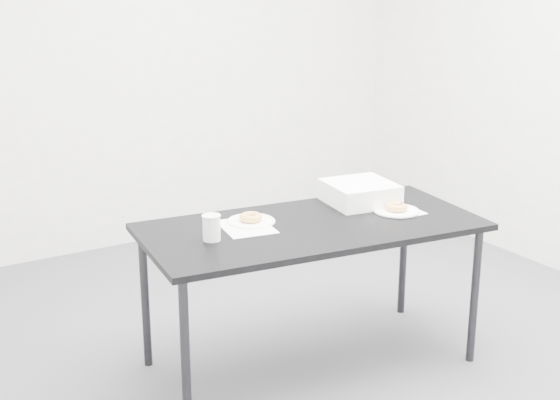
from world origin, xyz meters
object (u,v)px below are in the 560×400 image
plate_far (251,221)px  donut_near (397,207)px  coffee_cup (211,228)px  plate_near (396,211)px  bakery_box (360,193)px  scorecard (246,227)px  donut_far (251,217)px  pen (252,219)px  table (311,235)px

plate_far → donut_near: bearing=-19.4°
donut_near → coffee_cup: bearing=173.4°
plate_near → bakery_box: 0.24m
donut_near → bakery_box: bakery_box is taller
scorecard → donut_far: (0.06, 0.05, 0.02)m
pen → plate_near: 0.73m
pen → donut_far: bearing=-159.2°
plate_near → coffee_cup: bearing=173.4°
bakery_box → coffee_cup: bearing=-165.0°
plate_near → donut_far: 0.74m
plate_near → bakery_box: (-0.06, 0.22, 0.05)m
table → donut_near: bearing=-1.4°
pen → plate_near: (0.68, -0.27, -0.00)m
pen → bakery_box: bakery_box is taller
donut_far → coffee_cup: size_ratio=0.91×
plate_near → scorecard: bearing=165.6°
donut_far → bakery_box: 0.63m
table → donut_near: 0.48m
plate_far → donut_far: donut_far is taller
pen → donut_far: size_ratio=1.22×
table → bakery_box: 0.44m
table → donut_far: donut_far is taller
scorecard → plate_near: bearing=-5.1°
pen → plate_far: size_ratio=0.57×
coffee_cup → plate_far: bearing=25.6°
plate_far → pen: bearing=54.5°
plate_near → bakery_box: bakery_box is taller
scorecard → bakery_box: bakery_box is taller
pen → bakery_box: bearing=-37.5°
table → plate_far: plate_far is taller
coffee_cup → plate_near: bearing=-6.6°
plate_near → donut_far: donut_far is taller
scorecard → bakery_box: size_ratio=0.88×
plate_near → coffee_cup: (-0.97, 0.11, 0.05)m
pen → table: bearing=-75.6°
table → bakery_box: bearing=28.1°
pen → bakery_box: (0.62, -0.04, 0.05)m
donut_near → scorecard: bearing=165.6°
plate_far → bakery_box: size_ratio=0.71×
scorecard → donut_near: 0.78m
pen → coffee_cup: 0.33m
pen → plate_near: size_ratio=0.58×
donut_far → bakery_box: bearing=-2.0°
pen → scorecard: bearing=-167.6°
plate_far → coffee_cup: coffee_cup is taller
donut_near → table: bearing=171.5°
table → coffee_cup: bearing=-177.7°
plate_near → plate_far: (-0.70, 0.25, -0.00)m
plate_far → bakery_box: (0.63, -0.02, 0.05)m
pen → donut_near: donut_near is taller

